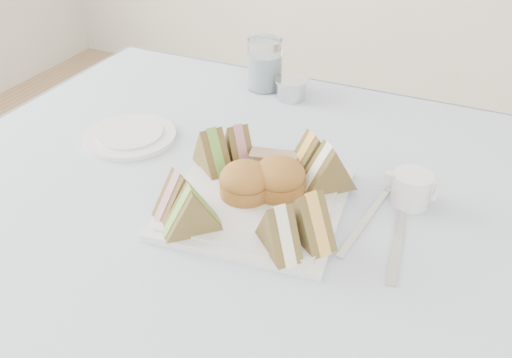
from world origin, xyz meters
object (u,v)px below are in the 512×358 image
at_px(serving_plate, 256,202).
at_px(water_glass, 265,64).
at_px(creamer_jug, 411,189).
at_px(table, 215,351).

bearing_deg(serving_plate, water_glass, 105.37).
distance_m(serving_plate, creamer_jug, 0.24).
distance_m(serving_plate, water_glass, 0.44).
distance_m(water_glass, creamer_jug, 0.48).
bearing_deg(serving_plate, creamer_jug, 19.55).
bearing_deg(creamer_jug, water_glass, 142.44).
distance_m(table, serving_plate, 0.39).
relative_size(table, serving_plate, 3.40).
bearing_deg(table, creamer_jug, 22.24).
xyz_separation_m(serving_plate, creamer_jug, (0.22, 0.11, 0.02)).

